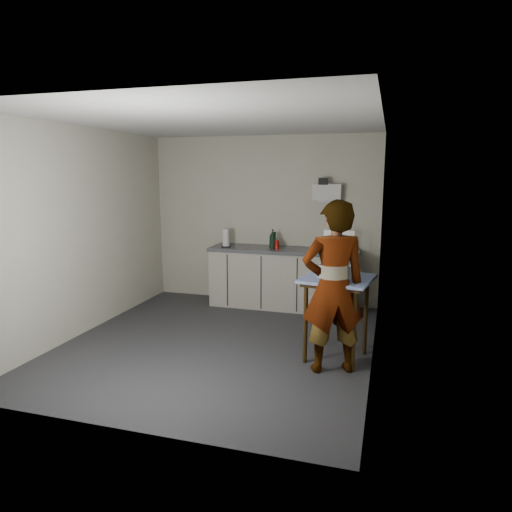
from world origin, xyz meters
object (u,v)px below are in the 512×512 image
(standing_man, at_px, (333,288))
(soap_bottle, at_px, (273,239))
(dish_rack, at_px, (337,247))
(soda_can, at_px, (277,244))
(side_table, at_px, (337,288))
(dark_bottle, at_px, (274,240))
(bakery_box, at_px, (336,266))
(kitchen_counter, at_px, (283,280))
(paper_towel, at_px, (226,238))

(standing_man, height_order, soap_bottle, standing_man)
(dish_rack, bearing_deg, standing_man, -84.60)
(standing_man, height_order, soda_can, standing_man)
(standing_man, relative_size, soap_bottle, 6.18)
(side_table, bearing_deg, dish_rack, 106.47)
(dark_bottle, bearing_deg, soap_bottle, -87.94)
(soap_bottle, distance_m, dark_bottle, 0.08)
(side_table, xyz_separation_m, dark_bottle, (-1.18, 1.82, 0.23))
(soda_can, height_order, bakery_box, bakery_box)
(soap_bottle, relative_size, soda_can, 2.26)
(standing_man, bearing_deg, kitchen_counter, -86.44)
(standing_man, distance_m, paper_towel, 2.76)
(kitchen_counter, relative_size, soda_can, 17.64)
(side_table, distance_m, standing_man, 0.35)
(dark_bottle, relative_size, bakery_box, 0.50)
(side_table, distance_m, soda_can, 2.06)
(dark_bottle, height_order, bakery_box, bakery_box)
(soda_can, bearing_deg, paper_towel, -175.22)
(standing_man, height_order, bakery_box, standing_man)
(kitchen_counter, xyz_separation_m, paper_towel, (-0.89, -0.10, 0.62))
(side_table, xyz_separation_m, dish_rack, (-0.20, 1.73, 0.18))
(dish_rack, bearing_deg, kitchen_counter, 177.43)
(soda_can, bearing_deg, soap_bottle, 165.03)
(dark_bottle, bearing_deg, paper_towel, -167.73)
(kitchen_counter, height_order, side_table, side_table)
(paper_towel, xyz_separation_m, dish_rack, (1.69, 0.06, -0.06))
(dish_rack, distance_m, bakery_box, 1.64)
(soap_bottle, relative_size, dark_bottle, 1.20)
(soda_can, xyz_separation_m, dark_bottle, (-0.07, 0.09, 0.06))
(dark_bottle, distance_m, dish_rack, 0.98)
(soap_bottle, height_order, dish_rack, dish_rack)
(side_table, relative_size, paper_towel, 3.27)
(soda_can, relative_size, bakery_box, 0.27)
(side_table, relative_size, bakery_box, 1.94)
(standing_man, height_order, paper_towel, standing_man)
(side_table, distance_m, paper_towel, 2.53)
(side_table, relative_size, dark_bottle, 3.86)
(standing_man, height_order, dish_rack, standing_man)
(soda_can, xyz_separation_m, dish_rack, (0.90, -0.01, 0.01))
(paper_towel, height_order, bakery_box, bakery_box)
(kitchen_counter, bearing_deg, paper_towel, -173.87)
(side_table, bearing_deg, dark_bottle, 132.67)
(soda_can, distance_m, dish_rack, 0.90)
(standing_man, relative_size, dish_rack, 3.94)
(dark_bottle, bearing_deg, side_table, -57.20)
(side_table, xyz_separation_m, bakery_box, (-0.03, 0.09, 0.23))
(dark_bottle, bearing_deg, soda_can, -51.35)
(standing_man, distance_m, soap_bottle, 2.40)
(soap_bottle, distance_m, dish_rack, 0.98)
(bakery_box, bearing_deg, paper_towel, 141.41)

